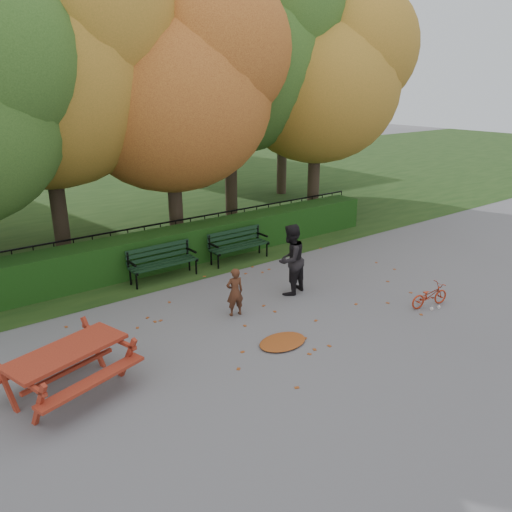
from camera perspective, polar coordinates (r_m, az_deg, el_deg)
ground at (r=11.13m, az=4.29°, el=-6.70°), size 90.00×90.00×0.00m
grass_strip at (r=22.99m, az=-19.47°, el=5.94°), size 90.00×90.00×0.00m
building_right at (r=38.39m, az=-15.61°, el=20.27°), size 9.00×6.00×12.00m
hedge at (r=14.37m, az=-7.55°, el=1.41°), size 13.00×0.90×1.00m
iron_fence at (r=15.03m, az=-9.08°, el=2.28°), size 14.00×0.04×1.02m
tree_b at (r=14.83m, az=-21.88°, el=20.06°), size 6.72×6.40×8.79m
tree_c at (r=15.38m, az=-8.32°, el=18.92°), size 6.30×6.00×8.00m
tree_d at (r=18.12m, az=-1.52°, el=22.78°), size 7.14×6.80×9.58m
tree_e at (r=18.69m, az=8.33°, el=19.73°), size 6.09×5.80×8.16m
tree_g at (r=22.85m, az=4.24°, el=20.47°), size 6.30×6.00×8.55m
bench_left at (r=13.12m, az=-10.73°, el=-0.41°), size 1.80×0.57×0.88m
bench_right at (r=14.28m, az=-2.13°, el=1.53°), size 1.80×0.57×0.88m
picnic_table at (r=8.77m, az=-20.74°, el=-10.98°), size 2.23×1.98×0.91m
leaf_pile at (r=9.96m, az=3.05°, el=-9.75°), size 1.22×1.06×0.07m
leaf_scatter at (r=11.33m, az=3.29°, el=-6.15°), size 9.00×5.70×0.01m
child at (r=10.87m, az=-2.44°, el=-4.13°), size 0.44×0.33×1.09m
adult at (r=11.91m, az=3.96°, el=-0.41°), size 0.99×0.87×1.73m
bicycle at (r=12.06m, az=19.22°, el=-4.27°), size 1.07×0.54×0.54m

